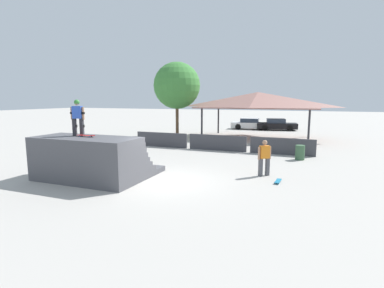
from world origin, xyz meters
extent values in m
plane|color=#ADA8A0|center=(0.00, 0.00, 0.00)|extent=(160.00, 160.00, 0.00)
cube|color=#4C4C51|center=(-3.24, -0.21, 0.12)|extent=(4.63, 3.85, 0.24)
cube|color=#4C4C51|center=(-3.24, -0.67, 0.35)|extent=(4.63, 2.93, 0.24)
cube|color=#4C4C51|center=(-3.24, -0.83, 0.59)|extent=(4.63, 2.60, 0.24)
cube|color=#4C4C51|center=(-3.24, -0.94, 0.82)|extent=(4.63, 2.38, 0.24)
cube|color=#4C4C51|center=(-3.24, -1.03, 1.06)|extent=(4.63, 2.21, 0.24)
cube|color=#4C4C51|center=(-3.24, -1.08, 1.30)|extent=(4.63, 2.10, 0.24)
cube|color=#4C4C51|center=(-3.24, -1.12, 1.53)|extent=(4.63, 2.02, 0.24)
cube|color=#4C4C51|center=(-3.24, -1.14, 1.77)|extent=(4.63, 1.98, 0.24)
cylinder|color=silver|center=(-3.24, -0.17, 1.85)|extent=(4.54, 0.07, 0.07)
cube|color=#2D2D33|center=(-3.68, -0.82, 2.26)|extent=(0.18, 0.18, 0.76)
cube|color=black|center=(-3.69, -0.79, 2.31)|extent=(0.21, 0.17, 0.11)
cube|color=#2D2D33|center=(-4.00, -0.91, 2.26)|extent=(0.18, 0.18, 0.76)
cube|color=black|center=(-4.01, -0.88, 2.31)|extent=(0.21, 0.17, 0.11)
cube|color=blue|center=(-3.84, -0.87, 2.91)|extent=(0.45, 0.31, 0.54)
cylinder|color=#A87A5B|center=(-3.59, -0.80, 2.87)|extent=(0.12, 0.12, 0.54)
cylinder|color=black|center=(-3.59, -0.80, 2.88)|extent=(0.19, 0.19, 0.08)
cylinder|color=#A87A5B|center=(-4.09, -0.93, 2.87)|extent=(0.12, 0.12, 0.54)
cylinder|color=black|center=(-4.09, -0.93, 2.88)|extent=(0.19, 0.19, 0.08)
sphere|color=#A87A5B|center=(-3.84, -0.87, 3.32)|extent=(0.21, 0.21, 0.21)
sphere|color=#337F33|center=(-3.84, -0.87, 3.35)|extent=(0.23, 0.23, 0.23)
cylinder|color=blue|center=(-3.06, -0.95, 1.91)|extent=(0.05, 0.03, 0.05)
cylinder|color=blue|center=(-3.06, -1.09, 1.91)|extent=(0.05, 0.03, 0.05)
cylinder|color=blue|center=(-3.58, -0.94, 1.91)|extent=(0.05, 0.03, 0.05)
cylinder|color=blue|center=(-3.58, -1.08, 1.91)|extent=(0.05, 0.03, 0.05)
cube|color=#B22323|center=(-3.32, -1.02, 1.94)|extent=(0.84, 0.22, 0.02)
cube|color=#B22323|center=(-2.94, -1.03, 1.96)|extent=(0.11, 0.20, 0.02)
cube|color=#4C4C51|center=(3.60, 2.35, 0.41)|extent=(0.22, 0.22, 0.82)
cube|color=#4C4C51|center=(3.88, 2.57, 0.41)|extent=(0.22, 0.22, 0.82)
cube|color=orange|center=(3.74, 2.46, 1.11)|extent=(0.48, 0.45, 0.58)
cylinder|color=#A87A5B|center=(3.53, 2.28, 1.06)|extent=(0.15, 0.15, 0.58)
cylinder|color=#A87A5B|center=(3.96, 2.63, 1.06)|extent=(0.15, 0.15, 0.58)
sphere|color=#A87A5B|center=(3.74, 2.46, 1.54)|extent=(0.22, 0.22, 0.22)
cylinder|color=silver|center=(4.52, 1.33, 0.03)|extent=(0.03, 0.05, 0.05)
cylinder|color=silver|center=(4.38, 1.33, 0.03)|extent=(0.03, 0.05, 0.05)
cylinder|color=silver|center=(4.55, 1.82, 0.03)|extent=(0.03, 0.05, 0.05)
cylinder|color=silver|center=(4.41, 1.82, 0.03)|extent=(0.03, 0.05, 0.05)
cube|color=teal|center=(4.47, 1.58, 0.06)|extent=(0.24, 0.80, 0.02)
cube|color=teal|center=(4.45, 1.21, 0.08)|extent=(0.21, 0.11, 0.02)
cube|color=#3D3D42|center=(-4.45, 8.17, 0.53)|extent=(3.99, 0.12, 1.05)
cube|color=#3D3D42|center=(-0.20, 8.17, 0.53)|extent=(3.99, 0.12, 1.05)
cube|color=#3D3D42|center=(4.04, 8.17, 0.53)|extent=(3.99, 0.12, 1.05)
cylinder|color=#2D2D33|center=(-3.11, 13.16, 1.34)|extent=(0.16, 0.16, 2.67)
cylinder|color=#2D2D33|center=(5.54, 13.16, 1.34)|extent=(0.16, 0.16, 2.67)
cylinder|color=#2D2D33|center=(-3.11, 18.17, 1.34)|extent=(0.16, 0.16, 2.67)
cylinder|color=#2D2D33|center=(5.54, 18.17, 1.34)|extent=(0.16, 0.16, 2.67)
cube|color=#9E6B60|center=(1.21, 15.67, 2.72)|extent=(10.17, 5.89, 0.10)
pyramid|color=#9E6B60|center=(1.21, 15.67, 3.42)|extent=(9.97, 5.77, 1.30)
cylinder|color=brown|center=(-5.88, 14.13, 1.57)|extent=(0.28, 0.28, 3.15)
sphere|color=#3D7F38|center=(-5.88, 14.13, 4.67)|extent=(4.24, 4.24, 4.24)
cylinder|color=#385B3D|center=(5.15, 6.90, 0.42)|extent=(0.52, 0.52, 0.85)
cube|color=silver|center=(-0.76, 23.30, 0.48)|extent=(4.47, 2.09, 0.62)
cube|color=#283342|center=(-0.87, 23.29, 1.02)|extent=(2.12, 1.63, 0.46)
cube|color=silver|center=(-0.87, 23.29, 1.25)|extent=(2.03, 1.59, 0.04)
cylinder|color=black|center=(0.50, 24.21, 0.32)|extent=(0.65, 0.25, 0.64)
cylinder|color=black|center=(0.63, 22.60, 0.32)|extent=(0.65, 0.25, 0.64)
cylinder|color=black|center=(-2.14, 24.00, 0.32)|extent=(0.65, 0.25, 0.64)
cylinder|color=black|center=(-2.01, 22.40, 0.32)|extent=(0.65, 0.25, 0.64)
cube|color=black|center=(2.14, 23.43, 0.48)|extent=(4.58, 2.51, 0.62)
cube|color=#283342|center=(2.03, 23.41, 1.02)|extent=(2.24, 1.82, 0.46)
cube|color=black|center=(2.03, 23.41, 1.25)|extent=(2.15, 1.76, 0.04)
cylinder|color=black|center=(3.30, 24.46, 0.32)|extent=(0.67, 0.31, 0.64)
cylinder|color=black|center=(3.59, 22.88, 0.32)|extent=(0.67, 0.31, 0.64)
cylinder|color=black|center=(0.69, 23.98, 0.32)|extent=(0.67, 0.31, 0.64)
cylinder|color=black|center=(0.98, 22.40, 0.32)|extent=(0.67, 0.31, 0.64)
camera|label=1|loc=(5.58, -11.16, 3.51)|focal=28.00mm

